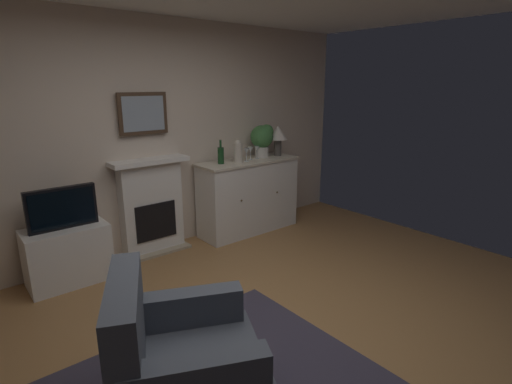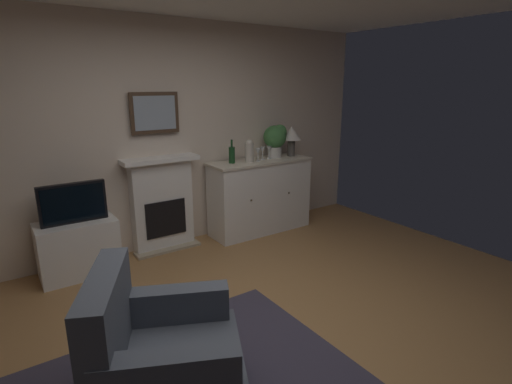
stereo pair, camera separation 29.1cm
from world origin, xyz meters
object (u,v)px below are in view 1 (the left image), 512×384
tv_cabinet (68,255)px  framed_picture (143,114)px  wine_glass_right (257,149)px  tv_set (62,208)px  table_lamp (278,135)px  wine_bottle (221,155)px  sideboard_cabinet (248,196)px  armchair (180,363)px  wine_glass_left (246,152)px  fireplace_unit (152,206)px  vase_decorative (238,151)px  wine_glass_center (250,150)px  potted_plant_small (263,138)px

tv_cabinet → framed_picture: bearing=12.0°
wine_glass_right → tv_cabinet: (-2.40, 0.00, -0.79)m
tv_cabinet → tv_set: bearing=-90.0°
framed_picture → table_lamp: bearing=-7.1°
wine_bottle → tv_cabinet: (-1.84, -0.02, -0.78)m
sideboard_cabinet → table_lamp: (0.51, 0.00, 0.76)m
table_lamp → armchair: bearing=-141.7°
framed_picture → wine_glass_left: bearing=-12.6°
wine_bottle → fireplace_unit: bearing=170.4°
tv_set → vase_decorative: bearing=-1.2°
fireplace_unit → wine_bottle: size_ratio=3.79×
wine_glass_right → armchair: wine_glass_right is taller
tv_cabinet → armchair: bearing=-89.5°
fireplace_unit → wine_glass_left: bearing=-10.6°
armchair → framed_picture: bearing=68.2°
wine_glass_center → vase_decorative: vase_decorative is taller
sideboard_cabinet → armchair: 3.11m
fireplace_unit → wine_bottle: bearing=-9.6°
wine_glass_right → wine_glass_center: bearing=-176.8°
framed_picture → potted_plant_small: (1.55, -0.18, -0.37)m
fireplace_unit → armchair: 2.54m
potted_plant_small → armchair: bearing=-138.6°
framed_picture → tv_set: bearing=-166.7°
fireplace_unit → armchair: size_ratio=1.04×
table_lamp → tv_set: 2.80m
fireplace_unit → wine_glass_center: size_ratio=6.67×
armchair → sideboard_cabinet: bearing=44.2°
fireplace_unit → table_lamp: bearing=-5.7°
table_lamp → wine_glass_left: 0.60m
potted_plant_small → armchair: potted_plant_small is taller
vase_decorative → tv_cabinet: vase_decorative is taller
fireplace_unit → framed_picture: framed_picture is taller
sideboard_cabinet → potted_plant_small: size_ratio=3.19×
wine_glass_left → table_lamp: bearing=4.7°
framed_picture → vase_decorative: 1.21m
sideboard_cabinet → wine_glass_left: (-0.07, -0.05, 0.60)m
sideboard_cabinet → armchair: sideboard_cabinet is taller
tv_cabinet → armchair: 2.18m
wine_glass_center → wine_glass_right: same height
table_lamp → armchair: table_lamp is taller
wine_glass_center → fireplace_unit: bearing=172.7°
wine_glass_right → potted_plant_small: bearing=14.0°
sideboard_cabinet → tv_set: size_ratio=2.21×
fireplace_unit → wine_glass_right: bearing=-6.5°
fireplace_unit → wine_bottle: wine_bottle is taller
armchair → table_lamp: bearing=38.3°
table_lamp → tv_cabinet: size_ratio=0.53×
table_lamp → wine_glass_center: 0.49m
wine_glass_right → tv_set: (-2.40, -0.02, -0.31)m
sideboard_cabinet → wine_glass_center: wine_glass_center is taller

